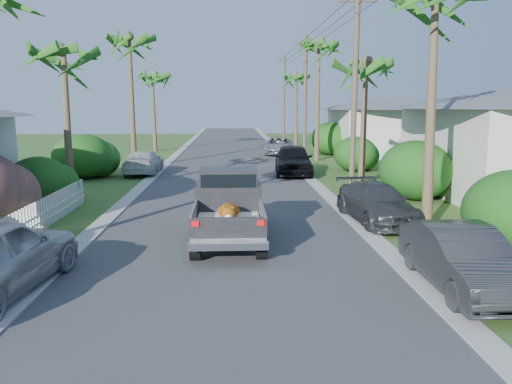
{
  "coord_description": "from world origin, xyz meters",
  "views": [
    {
      "loc": [
        0.06,
        -9.44,
        3.97
      ],
      "look_at": [
        0.79,
        5.16,
        1.4
      ],
      "focal_mm": 35.0,
      "sensor_mm": 36.0,
      "label": 1
    }
  ],
  "objects": [
    {
      "name": "picket_fence",
      "position": [
        -6.0,
        5.5,
        0.5
      ],
      "size": [
        0.1,
        11.0,
        1.0
      ],
      "primitive_type": "cube",
      "color": "white",
      "rests_on": "ground"
    },
    {
      "name": "palm_l_b",
      "position": [
        -6.8,
        12.0,
        6.15
      ],
      "size": [
        4.4,
        4.4,
        7.4
      ],
      "color": "brown",
      "rests_on": "ground"
    },
    {
      "name": "utility_pole_b",
      "position": [
        5.6,
        13.0,
        4.6
      ],
      "size": [
        1.6,
        0.26,
        9.0
      ],
      "color": "brown",
      "rests_on": "ground"
    },
    {
      "name": "shrub_r_c",
      "position": [
        7.5,
        20.0,
        1.05
      ],
      "size": [
        2.6,
        2.86,
        2.1
      ],
      "primitive_type": "ellipsoid",
      "color": "#134514",
      "rests_on": "ground"
    },
    {
      "name": "parked_car_rm",
      "position": [
        5.0,
        7.03,
        0.64
      ],
      "size": [
        2.21,
        4.57,
        1.28
      ],
      "primitive_type": "imported",
      "rotation": [
        0.0,
        0.0,
        0.1
      ],
      "color": "#303235",
      "rests_on": "ground"
    },
    {
      "name": "parked_car_rd",
      "position": [
        3.9,
        30.47,
        0.68
      ],
      "size": [
        2.72,
        5.09,
        1.36
      ],
      "primitive_type": "imported",
      "rotation": [
        0.0,
        0.0,
        -0.1
      ],
      "color": "#9C9EA2",
      "rests_on": "ground"
    },
    {
      "name": "curb_right",
      "position": [
        4.3,
        25.0,
        0.03
      ],
      "size": [
        0.6,
        100.0,
        0.06
      ],
      "primitive_type": "cube",
      "color": "#A5A39E",
      "rests_on": "ground"
    },
    {
      "name": "utility_pole_c",
      "position": [
        5.6,
        28.0,
        4.6
      ],
      "size": [
        1.6,
        0.26,
        9.0
      ],
      "color": "brown",
      "rests_on": "ground"
    },
    {
      "name": "parked_car_lf",
      "position": [
        -5.0,
        19.5,
        0.67
      ],
      "size": [
        1.89,
        4.6,
        1.33
      ],
      "primitive_type": "imported",
      "rotation": [
        0.0,
        0.0,
        3.15
      ],
      "color": "silver",
      "rests_on": "ground"
    },
    {
      "name": "parked_car_rn",
      "position": [
        5.0,
        0.62,
        0.69
      ],
      "size": [
        1.51,
        4.19,
        1.37
      ],
      "primitive_type": "imported",
      "rotation": [
        0.0,
        0.0,
        -0.01
      ],
      "color": "#27282B",
      "rests_on": "ground"
    },
    {
      "name": "shrub_l_c",
      "position": [
        -7.4,
        10.0,
        1.0
      ],
      "size": [
        2.4,
        2.64,
        2.0
      ],
      "primitive_type": "ellipsoid",
      "color": "#134514",
      "rests_on": "ground"
    },
    {
      "name": "ground",
      "position": [
        0.0,
        0.0,
        0.0
      ],
      "size": [
        120.0,
        120.0,
        0.0
      ],
      "primitive_type": "plane",
      "color": "#3A5921",
      "rests_on": "ground"
    },
    {
      "name": "road",
      "position": [
        0.0,
        25.0,
        0.01
      ],
      "size": [
        8.0,
        100.0,
        0.02
      ],
      "primitive_type": "cube",
      "color": "#38383A",
      "rests_on": "ground"
    },
    {
      "name": "palm_r_c",
      "position": [
        6.2,
        26.0,
        8.11
      ],
      "size": [
        4.4,
        4.4,
        9.4
      ],
      "color": "brown",
      "rests_on": "ground"
    },
    {
      "name": "parked_car_rf",
      "position": [
        3.6,
        18.74,
        0.86
      ],
      "size": [
        2.38,
        5.17,
        1.72
      ],
      "primitive_type": "imported",
      "rotation": [
        0.0,
        0.0,
        -0.07
      ],
      "color": "black",
      "rests_on": "ground"
    },
    {
      "name": "curb_left",
      "position": [
        -4.3,
        25.0,
        0.03
      ],
      "size": [
        0.6,
        100.0,
        0.06
      ],
      "primitive_type": "cube",
      "color": "#A5A39E",
      "rests_on": "ground"
    },
    {
      "name": "shrub_l_d",
      "position": [
        -8.0,
        18.0,
        1.2
      ],
      "size": [
        3.2,
        3.52,
        2.4
      ],
      "primitive_type": "ellipsoid",
      "color": "#134514",
      "rests_on": "ground"
    },
    {
      "name": "palm_r_b",
      "position": [
        6.6,
        15.0,
        5.95
      ],
      "size": [
        4.4,
        4.4,
        7.2
      ],
      "color": "brown",
      "rests_on": "ground"
    },
    {
      "name": "palm_l_d",
      "position": [
        -6.5,
        34.0,
        6.44
      ],
      "size": [
        4.4,
        4.4,
        7.7
      ],
      "color": "brown",
      "rests_on": "ground"
    },
    {
      "name": "utility_pole_d",
      "position": [
        5.6,
        43.0,
        4.6
      ],
      "size": [
        1.6,
        0.26,
        9.0
      ],
      "color": "brown",
      "rests_on": "ground"
    },
    {
      "name": "palm_r_d",
      "position": [
        6.5,
        40.0,
        6.74
      ],
      "size": [
        4.4,
        4.4,
        8.0
      ],
      "color": "brown",
      "rests_on": "ground"
    },
    {
      "name": "house_right_far",
      "position": [
        13.0,
        30.0,
        2.12
      ],
      "size": [
        9.0,
        8.0,
        4.6
      ],
      "color": "silver",
      "rests_on": "ground"
    },
    {
      "name": "pickup_truck",
      "position": [
        -0.03,
        5.24,
        1.01
      ],
      "size": [
        1.98,
        5.12,
        2.06
      ],
      "color": "black",
      "rests_on": "ground"
    },
    {
      "name": "palm_l_c",
      "position": [
        -6.0,
        22.0,
        7.91
      ],
      "size": [
        4.4,
        4.4,
        9.2
      ],
      "color": "brown",
      "rests_on": "ground"
    },
    {
      "name": "shrub_r_d",
      "position": [
        8.0,
        30.0,
        1.3
      ],
      "size": [
        3.2,
        3.52,
        2.6
      ],
      "primitive_type": "ellipsoid",
      "color": "#134514",
      "rests_on": "ground"
    },
    {
      "name": "shrub_r_b",
      "position": [
        7.8,
        11.0,
        1.25
      ],
      "size": [
        3.0,
        3.3,
        2.5
      ],
      "primitive_type": "ellipsoid",
      "color": "#134514",
      "rests_on": "ground"
    }
  ]
}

